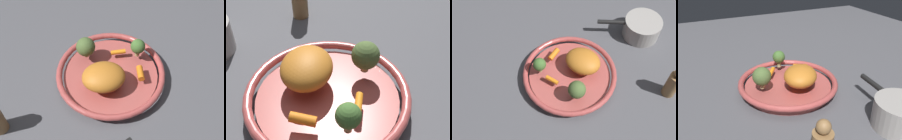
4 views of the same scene
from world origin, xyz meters
TOP-DOWN VIEW (x-y plane):
  - ground_plane at (0.00, 0.00)m, footprint 2.08×2.08m
  - serving_bowl at (0.00, 0.00)m, footprint 0.33×0.33m
  - roast_chicken_piece at (-0.02, 0.05)m, footprint 0.15×0.16m
  - baby_carrot_right at (-0.07, -0.05)m, footprint 0.05×0.05m
  - baby_carrot_center at (0.03, -0.06)m, footprint 0.04×0.05m
  - broccoli_floret_large at (0.09, 0.02)m, footprint 0.06×0.06m
  - broccoli_floret_edge at (-0.01, -0.10)m, footprint 0.04×0.04m

SIDE VIEW (x-z plane):
  - ground_plane at x=0.00m, z-range 0.00..0.00m
  - serving_bowl at x=0.00m, z-range 0.00..0.04m
  - baby_carrot_center at x=0.03m, z-range 0.04..0.06m
  - baby_carrot_right at x=-0.07m, z-range 0.04..0.06m
  - roast_chicken_piece at x=-0.02m, z-range 0.04..0.10m
  - broccoli_floret_edge at x=-0.01m, z-range 0.05..0.11m
  - broccoli_floret_large at x=0.09m, z-range 0.05..0.11m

